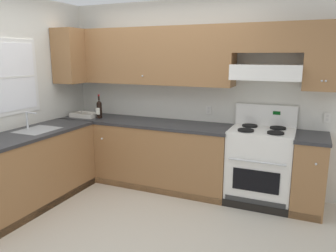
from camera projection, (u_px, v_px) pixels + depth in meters
The scene contains 8 objects.
ground_plane at pixel (116, 226), 3.52m from camera, with size 7.04×7.04×0.00m, color beige.
wall_back at pixel (198, 80), 4.43m from camera, with size 4.68×0.57×2.55m.
wall_left at pixel (13, 94), 4.06m from camera, with size 0.47×4.00×2.55m.
counter_back_run at pixel (162, 155), 4.55m from camera, with size 3.60×0.65×0.91m.
counter_left_run at pixel (26, 170), 3.91m from camera, with size 0.63×1.91×1.13m.
stove at pixel (260, 165), 4.03m from camera, with size 0.76×0.62×1.20m.
wine_bottle at pixel (99, 109), 4.75m from camera, with size 0.08×0.08×0.35m.
bowl at pixel (86, 115), 4.89m from camera, with size 0.39×0.27×0.06m.
Camera 1 is at (1.79, -2.72, 1.81)m, focal length 34.85 mm.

